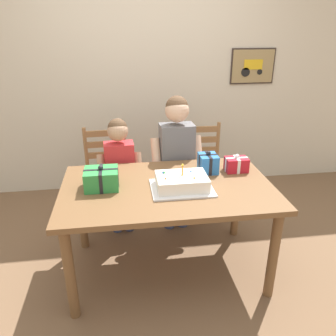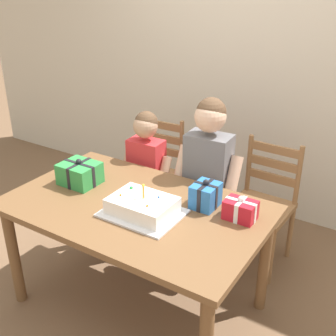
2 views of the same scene
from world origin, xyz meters
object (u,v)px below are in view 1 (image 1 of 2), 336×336
at_px(gift_box_corner_small, 208,163).
at_px(child_older, 177,152).
at_px(birthday_cake, 182,183).
at_px(gift_box_beside_cake, 236,164).
at_px(chair_left, 107,175).
at_px(child_younger, 120,166).
at_px(chair_right, 202,170).
at_px(gift_box_red_large, 101,179).
at_px(dining_table, 167,197).

height_order(gift_box_corner_small, child_older, child_older).
distance_m(birthday_cake, gift_box_beside_cake, 0.55).
distance_m(chair_left, child_younger, 0.37).
relative_size(gift_box_beside_cake, child_older, 0.14).
relative_size(chair_left, chair_right, 1.00).
bearing_deg(chair_left, chair_right, 0.00).
bearing_deg(chair_right, chair_left, -180.00).
distance_m(gift_box_red_large, chair_right, 1.32).
bearing_deg(gift_box_corner_small, chair_right, 79.65).
bearing_deg(birthday_cake, chair_right, 67.92).
bearing_deg(chair_right, gift_box_red_large, -138.33).
bearing_deg(chair_left, gift_box_beside_cake, -33.16).
distance_m(gift_box_red_large, child_older, 0.86).
distance_m(child_older, child_younger, 0.53).
xyz_separation_m(birthday_cake, chair_right, (0.38, 0.95, -0.33)).
relative_size(birthday_cake, chair_left, 0.48).
relative_size(chair_left, child_younger, 0.83).
relative_size(chair_left, child_older, 0.72).
xyz_separation_m(birthday_cake, chair_left, (-0.57, 0.95, -0.33)).
bearing_deg(chair_right, child_older, -137.75).
height_order(dining_table, gift_box_beside_cake, gift_box_beside_cake).
xyz_separation_m(gift_box_beside_cake, child_older, (-0.42, 0.41, -0.03)).
distance_m(gift_box_beside_cake, chair_left, 1.32).
relative_size(dining_table, chair_right, 1.68).
distance_m(dining_table, chair_left, 1.03).
bearing_deg(child_older, birthday_cake, -96.32).
relative_size(birthday_cake, child_younger, 0.40).
height_order(dining_table, gift_box_red_large, gift_box_red_large).
bearing_deg(birthday_cake, child_older, 83.68).
height_order(child_older, child_younger, child_older).
bearing_deg(dining_table, gift_box_red_large, 175.32).
relative_size(dining_table, gift_box_beside_cake, 8.53).
xyz_separation_m(gift_box_corner_small, child_older, (-0.19, 0.39, -0.04)).
height_order(gift_box_corner_small, child_younger, child_younger).
height_order(dining_table, chair_left, chair_left).
bearing_deg(gift_box_red_large, birthday_cake, -10.00).
xyz_separation_m(dining_table, gift_box_beside_cake, (0.58, 0.19, 0.15)).
relative_size(dining_table, birthday_cake, 3.52).
bearing_deg(gift_box_red_large, dining_table, -4.68).
bearing_deg(dining_table, child_younger, 119.73).
xyz_separation_m(gift_box_beside_cake, child_younger, (-0.93, 0.41, -0.13)).
bearing_deg(child_older, gift_box_red_large, -138.62).
height_order(dining_table, child_younger, child_younger).
relative_size(gift_box_beside_cake, chair_right, 0.20).
height_order(gift_box_beside_cake, chair_left, chair_left).
relative_size(gift_box_corner_small, child_younger, 0.16).
bearing_deg(gift_box_beside_cake, dining_table, -161.94).
relative_size(birthday_cake, gift_box_corner_small, 2.46).
bearing_deg(child_older, gift_box_corner_small, -64.66).
height_order(birthday_cake, chair_left, birthday_cake).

